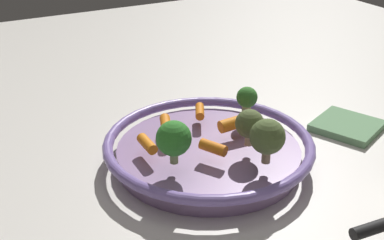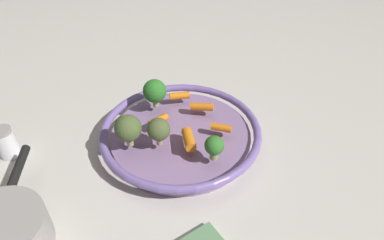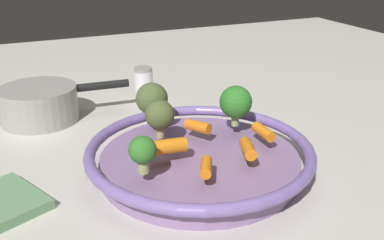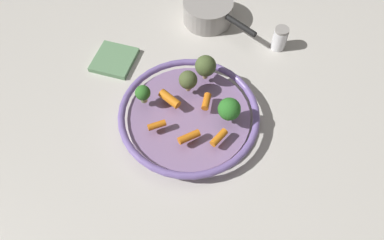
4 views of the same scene
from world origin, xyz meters
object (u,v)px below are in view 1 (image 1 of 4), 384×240
Objects in this scene: baby_carrot_right at (200,111)px; broccoli_floret_large at (250,124)px; broccoli_floret_small at (174,139)px; baby_carrot_left at (213,147)px; dish_towel at (347,126)px; serving_bowl at (208,150)px; broccoli_floret_mid at (247,98)px; baby_carrot_back at (235,123)px; baby_carrot_center at (147,144)px; baby_carrot_near_rim at (166,125)px; broccoli_floret_edge at (267,137)px.

broccoli_floret_large reaches higher than baby_carrot_right.
baby_carrot_right is at bearing 138.06° from broccoli_floret_small.
baby_carrot_left is 0.32m from dish_towel.
broccoli_floret_mid is (-0.05, 0.11, 0.05)m from serving_bowl.
broccoli_floret_mid is 0.46× the size of dish_towel.
baby_carrot_back is 0.16m from baby_carrot_center.
baby_carrot_left is at bearing -20.03° from baby_carrot_right.
baby_carrot_near_rim reaches higher than dish_towel.
broccoli_floret_large is (0.00, 0.06, 0.03)m from baby_carrot_left.
serving_bowl is 0.08m from baby_carrot_near_rim.
serving_bowl is 4.94× the size of broccoli_floret_edge.
broccoli_floret_edge reaches higher than broccoli_floret_large.
broccoli_floret_edge reaches higher than dish_towel.
serving_bowl is 0.09m from baby_carrot_right.
broccoli_floret_edge is 0.63× the size of dish_towel.
broccoli_floret_small is at bearing -41.94° from baby_carrot_right.
dish_towel is at bearing 97.72° from broccoli_floret_large.
baby_carrot_back reaches higher than baby_carrot_left.
baby_carrot_center is 0.16m from broccoli_floret_large.
baby_carrot_near_rim is (-0.04, 0.05, 0.00)m from baby_carrot_center.
baby_carrot_center is 0.07m from baby_carrot_near_rim.
baby_carrot_center is at bearing -81.00° from broccoli_floret_mid.
baby_carrot_back is (-0.01, 0.06, 0.03)m from serving_bowl.
baby_carrot_right is 0.63× the size of broccoli_floret_small.
baby_carrot_right is at bearing -172.95° from broccoli_floret_large.
broccoli_floret_mid reaches higher than baby_carrot_back.
baby_carrot_center is at bearing -125.01° from baby_carrot_left.
baby_carrot_back is (-0.05, 0.07, 0.00)m from baby_carrot_left.
baby_carrot_right is 0.08m from baby_carrot_near_rim.
baby_carrot_right is at bearing 159.97° from baby_carrot_left.
baby_carrot_left reaches higher than baby_carrot_right.
broccoli_floret_mid is (-0.03, 0.21, 0.02)m from baby_carrot_center.
broccoli_floret_large is at bearing 7.05° from baby_carrot_right.
broccoli_floret_small is at bearing -18.98° from baby_carrot_near_rim.
broccoli_floret_small is 0.14m from broccoli_floret_edge.
broccoli_floret_large is (0.13, 0.02, 0.03)m from baby_carrot_right.
broccoli_floret_small is at bearing -69.55° from baby_carrot_back.
baby_carrot_left is 0.64× the size of broccoli_floret_small.
broccoli_floret_large is at bearing -31.53° from broccoli_floret_mid.
baby_carrot_back is at bearing 170.22° from broccoli_floret_large.
dish_towel is at bearing 84.14° from baby_carrot_back.
dish_towel is (0.02, 0.24, -0.05)m from baby_carrot_back.
baby_carrot_center is (0.07, -0.13, 0.00)m from baby_carrot_right.
broccoli_floret_edge is (0.11, 0.04, 0.07)m from serving_bowl.
baby_carrot_left is 0.07m from broccoli_floret_large.
baby_carrot_back reaches higher than baby_carrot_center.
baby_carrot_right is at bearing -177.40° from broccoli_floret_edge.
baby_carrot_left is 0.14m from baby_carrot_right.
broccoli_floret_small is 0.13m from broccoli_floret_large.
baby_carrot_near_rim is 0.77× the size of broccoli_floret_small.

